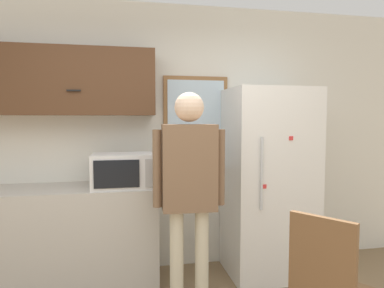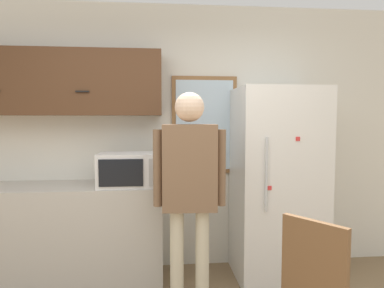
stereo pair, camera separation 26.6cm
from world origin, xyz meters
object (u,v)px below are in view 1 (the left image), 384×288
person (189,178)px  refrigerator (268,182)px  microwave (123,171)px  chair (328,284)px

person → refrigerator: size_ratio=0.95×
microwave → chair: size_ratio=0.56×
microwave → refrigerator: size_ratio=0.29×
microwave → person: size_ratio=0.31×
microwave → chair: (1.24, -1.28, -0.55)m
microwave → chair: 1.86m
microwave → person: 0.71m
microwave → refrigerator: (1.42, 0.03, -0.16)m
microwave → refrigerator: 1.43m
refrigerator → chair: (-0.18, -1.31, -0.39)m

